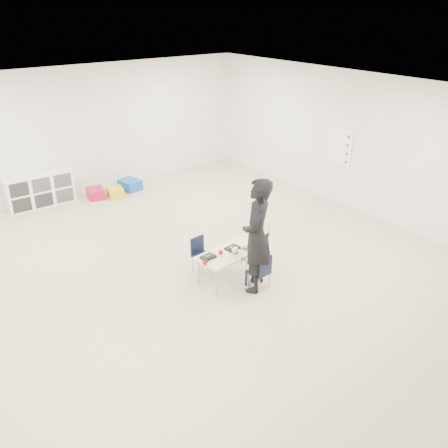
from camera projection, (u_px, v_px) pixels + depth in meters
room at (198, 190)px, 7.20m from camera, size 9.00×9.02×2.80m
table at (230, 266)px, 7.42m from camera, size 1.11×0.64×0.49m
chair_near at (259, 272)px, 7.17m from camera, size 0.31×0.29×0.58m
chair_far at (202, 255)px, 7.63m from camera, size 0.31×0.29×0.58m
child at (259, 262)px, 7.10m from camera, size 0.43×0.43×0.92m
lunch_tray_near at (232, 248)px, 7.41m from camera, size 0.24×0.18×0.03m
lunch_tray_far at (208, 257)px, 7.15m from camera, size 0.24×0.18×0.03m
milk_carton at (235, 251)px, 7.25m from camera, size 0.08×0.08×0.10m
bread_roll at (245, 247)px, 7.40m from camera, size 0.09×0.09×0.07m
apple_near at (221, 252)px, 7.24m from camera, size 0.07×0.07×0.07m
apple_far at (205, 263)px, 6.95m from camera, size 0.07×0.07×0.07m
cubby_shelf at (40, 190)px, 10.09m from camera, size 1.40×0.40×0.70m
rules_poster at (340, 147)px, 9.87m from camera, size 0.02×0.60×0.80m
adult at (257, 236)px, 6.93m from camera, size 0.77×0.74×1.78m
bin_red at (96, 193)px, 10.57m from camera, size 0.43×0.51×0.22m
bin_yellow at (115, 192)px, 10.64m from camera, size 0.40×0.47×0.20m
bin_blue at (130, 185)px, 11.03m from camera, size 0.46×0.55×0.24m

